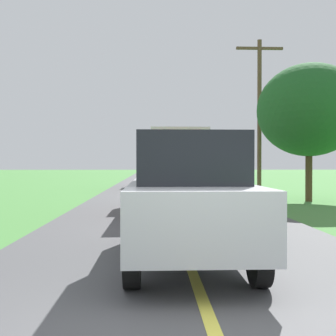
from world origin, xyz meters
The scene contains 5 objects.
banana_truck_near centered at (0.45, 10.99, 1.46)m, with size 2.38×5.82×2.80m.
banana_truck_far centered at (-0.15, 22.78, 1.47)m, with size 2.38×5.81×2.80m.
utility_pole_roadside centered at (4.53, 16.05, 4.06)m, with size 2.23×0.20×7.46m.
roadside_tree_mid_right centered at (5.97, 13.59, 3.80)m, with size 4.29×4.29×5.74m.
following_car centered at (-0.02, 3.08, 1.07)m, with size 1.74×4.10×1.92m.
Camera 1 is at (-0.54, -2.98, 1.58)m, focal length 43.09 mm.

